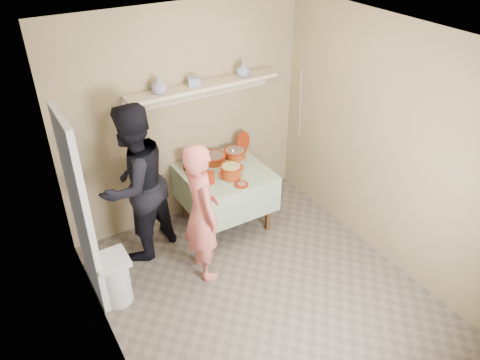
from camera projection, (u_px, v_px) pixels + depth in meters
ground at (265, 295)px, 4.84m from camera, size 3.50×3.50×0.00m
tile_panel at (81, 213)px, 4.36m from camera, size 0.06×0.70×2.00m
plate_stack_a at (189, 161)px, 5.44m from camera, size 0.16×0.16×0.21m
plate_stack_b at (202, 157)px, 5.56m from camera, size 0.13×0.13×0.16m
bowl_stack at (209, 177)px, 5.22m from camera, size 0.13×0.13×0.13m
empty_bowl at (194, 171)px, 5.40m from camera, size 0.19×0.19×0.05m
propped_lid at (243, 141)px, 5.83m from camera, size 0.25×0.15×0.24m
vase_right at (243, 69)px, 5.35m from camera, size 0.18×0.18×0.17m
vase_left at (159, 85)px, 4.90m from camera, size 0.24×0.24×0.18m
ceramic_box at (194, 82)px, 5.11m from camera, size 0.15×0.13×0.09m
person_cook at (202, 213)px, 4.74m from camera, size 0.42×0.60×1.55m
person_helper at (135, 184)px, 4.96m from camera, size 1.09×1.00×1.80m
room_shell at (270, 160)px, 3.97m from camera, size 3.04×3.54×2.62m
serving_table at (224, 179)px, 5.53m from camera, size 0.97×0.97×0.76m
cazuela_meat_a at (214, 158)px, 5.60m from camera, size 0.30×0.30×0.10m
cazuela_meat_b at (235, 153)px, 5.71m from camera, size 0.28×0.28×0.10m
ladle at (233, 151)px, 5.64m from camera, size 0.08×0.26×0.19m
cazuela_rice at (231, 170)px, 5.30m from camera, size 0.33×0.25×0.14m
front_plate at (241, 184)px, 5.19m from camera, size 0.16×0.16×0.03m
wall_shelf at (203, 87)px, 5.23m from camera, size 1.80×0.25×0.21m
trash_bin at (115, 279)px, 4.63m from camera, size 0.32×0.32×0.56m
electrical_cord at (300, 105)px, 5.88m from camera, size 0.01×0.05×0.90m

